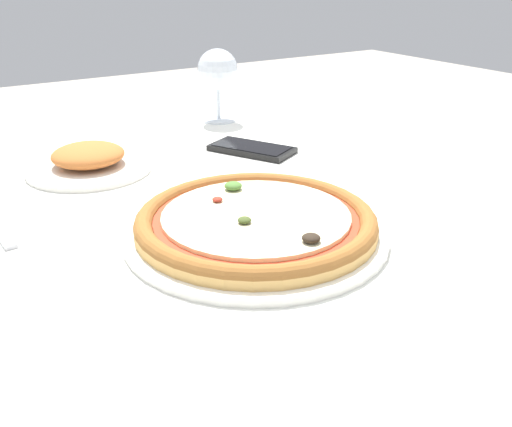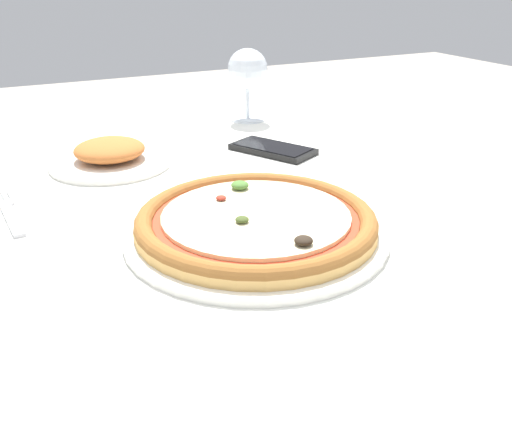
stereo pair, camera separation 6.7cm
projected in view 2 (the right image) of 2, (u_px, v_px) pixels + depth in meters
name	position (u px, v px, depth m)	size (l,w,h in m)	color
dining_table	(252.00, 246.00, 0.83)	(1.47, 1.11, 0.74)	brown
pizza_plate	(256.00, 223.00, 0.68)	(0.32, 0.32, 0.04)	white
fork	(8.00, 210.00, 0.75)	(0.03, 0.17, 0.00)	silver
wine_glass_far_left	(248.00, 71.00, 1.15)	(0.08, 0.08, 0.15)	silver
cell_phone	(273.00, 149.00, 0.99)	(0.13, 0.16, 0.01)	black
side_plate	(110.00, 156.00, 0.92)	(0.19, 0.19, 0.04)	white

